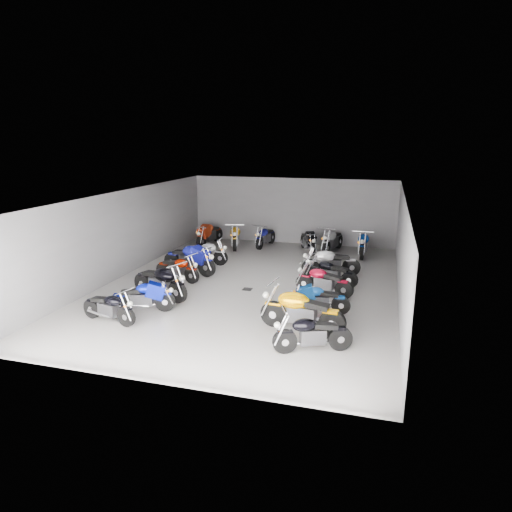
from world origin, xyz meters
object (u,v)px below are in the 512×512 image
(motorcycle_left_c, at_px, (160,282))
(motorcycle_left_f, at_px, (205,253))
(motorcycle_right_a, at_px, (312,333))
(motorcycle_left_e, at_px, (190,259))
(motorcycle_right_c, at_px, (318,299))
(motorcycle_right_d, at_px, (323,281))
(motorcycle_back_f, at_px, (364,244))
(motorcycle_right_e, at_px, (331,272))
(drain_grate, at_px, (247,289))
(motorcycle_right_b, at_px, (301,311))
(motorcycle_right_f, at_px, (330,263))
(motorcycle_left_d, at_px, (178,268))
(motorcycle_back_e, at_px, (332,240))
(motorcycle_back_d, at_px, (308,241))
(motorcycle_left_b, at_px, (143,297))
(motorcycle_back_a, at_px, (209,234))
(motorcycle_back_c, at_px, (265,236))
(motorcycle_left_a, at_px, (109,307))
(motorcycle_back_b, at_px, (236,236))

(motorcycle_left_c, height_order, motorcycle_left_f, motorcycle_left_c)
(motorcycle_left_f, xyz_separation_m, motorcycle_right_a, (5.54, -6.69, -0.01))
(motorcycle_left_e, relative_size, motorcycle_right_c, 1.28)
(motorcycle_right_d, relative_size, motorcycle_back_f, 0.86)
(motorcycle_left_e, height_order, motorcycle_right_e, motorcycle_left_e)
(drain_grate, xyz_separation_m, motorcycle_right_b, (2.42, -2.94, 0.57))
(motorcycle_left_f, xyz_separation_m, motorcycle_right_f, (5.20, -0.29, 0.05))
(motorcycle_left_d, height_order, motorcycle_right_b, motorcycle_right_b)
(motorcycle_right_b, xyz_separation_m, motorcycle_back_e, (-0.25, 9.11, -0.03))
(motorcycle_right_e, relative_size, motorcycle_back_d, 0.97)
(motorcycle_right_a, distance_m, motorcycle_back_f, 9.95)
(motorcycle_right_b, bearing_deg, motorcycle_right_c, -3.56)
(motorcycle_right_c, bearing_deg, motorcycle_left_b, 93.79)
(motorcycle_right_f, bearing_deg, motorcycle_left_f, 66.44)
(motorcycle_back_a, xyz_separation_m, motorcycle_back_f, (7.33, -0.07, 0.00))
(drain_grate, bearing_deg, motorcycle_right_c, -29.97)
(motorcycle_right_a, relative_size, motorcycle_right_c, 1.02)
(motorcycle_left_b, xyz_separation_m, motorcycle_right_f, (4.95, 5.19, 0.07))
(motorcycle_back_a, xyz_separation_m, motorcycle_back_e, (5.91, 0.27, -0.00))
(motorcycle_left_c, relative_size, motorcycle_left_e, 0.95)
(motorcycle_right_d, relative_size, motorcycle_back_d, 1.00)
(motorcycle_right_f, bearing_deg, drain_grate, 111.74)
(motorcycle_right_b, bearing_deg, motorcycle_left_c, 81.85)
(drain_grate, relative_size, motorcycle_left_d, 0.17)
(motorcycle_left_b, relative_size, motorcycle_right_f, 0.87)
(motorcycle_back_c, bearing_deg, motorcycle_back_e, -174.66)
(motorcycle_left_f, bearing_deg, motorcycle_left_c, -0.20)
(motorcycle_left_b, bearing_deg, motorcycle_left_d, 164.69)
(motorcycle_back_a, bearing_deg, motorcycle_left_e, 111.43)
(motorcycle_left_f, distance_m, motorcycle_right_d, 5.78)
(motorcycle_left_c, relative_size, motorcycle_back_e, 1.00)
(motorcycle_right_d, xyz_separation_m, motorcycle_back_a, (-6.33, 5.75, 0.06))
(motorcycle_left_d, bearing_deg, motorcycle_back_c, 179.07)
(motorcycle_right_c, xyz_separation_m, motorcycle_right_d, (-0.09, 1.70, 0.04))
(motorcycle_right_e, bearing_deg, motorcycle_right_c, -166.35)
(motorcycle_left_c, height_order, motorcycle_back_a, motorcycle_left_c)
(motorcycle_left_e, height_order, motorcycle_back_d, motorcycle_left_e)
(motorcycle_left_a, distance_m, motorcycle_right_c, 6.04)
(motorcycle_left_c, height_order, motorcycle_right_b, motorcycle_right_b)
(motorcycle_right_b, relative_size, motorcycle_back_a, 1.05)
(motorcycle_left_d, height_order, motorcycle_right_f, motorcycle_right_f)
(motorcycle_right_e, bearing_deg, motorcycle_left_a, 146.42)
(drain_grate, bearing_deg, motorcycle_back_d, 79.35)
(motorcycle_back_b, distance_m, motorcycle_back_e, 4.54)
(motorcycle_right_e, bearing_deg, motorcycle_left_d, 114.64)
(motorcycle_right_c, relative_size, motorcycle_right_f, 0.85)
(motorcycle_right_d, bearing_deg, motorcycle_back_e, 17.47)
(motorcycle_left_c, xyz_separation_m, motorcycle_right_a, (5.36, -2.48, -0.08))
(motorcycle_left_b, relative_size, motorcycle_left_e, 0.80)
(motorcycle_left_a, relative_size, motorcycle_left_f, 0.92)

